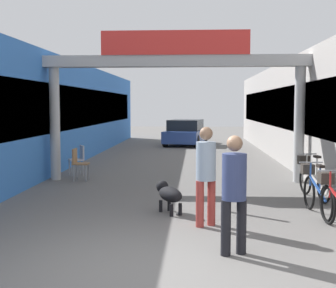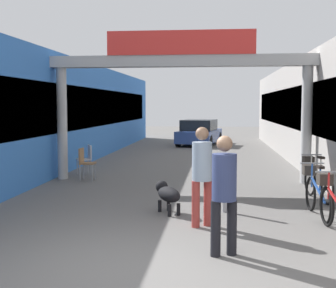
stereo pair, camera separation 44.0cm
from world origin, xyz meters
name	(u,v)px [view 1 (the left image)]	position (x,y,z in m)	size (l,w,h in m)	color
ground_plane	(151,270)	(0.00, 0.00, 0.00)	(80.00, 80.00, 0.00)	#605E5B
storefront_left	(40,113)	(-5.09, 11.00, 1.81)	(3.00, 26.00, 3.62)	blue
storefront_right	(325,113)	(5.09, 11.00, 1.81)	(3.00, 26.00, 3.62)	#9E9993
arcade_sign_gateway	(175,77)	(0.00, 6.99, 2.86)	(7.40, 0.47, 4.06)	#B2B2B2
pedestrian_with_dog	(206,170)	(0.74, 2.20, 0.98)	(0.47, 0.47, 1.72)	#99332D
pedestrian_companion	(234,187)	(1.09, 0.67, 0.95)	(0.44, 0.44, 1.67)	black
dog_on_leash	(169,194)	(0.04, 3.15, 0.38)	(0.67, 0.83, 0.60)	black
bicycle_blue_second	(316,191)	(2.86, 3.23, 0.44)	(0.46, 1.69, 0.98)	black
bicycle_silver_third	(312,178)	(3.19, 4.84, 0.44)	(0.46, 1.68, 0.98)	black
bollard_post_metal	(226,185)	(1.15, 3.34, 0.53)	(0.10, 0.10, 1.05)	gray
cafe_chair_wood_nearer	(78,161)	(-2.67, 6.89, 0.54)	(0.40, 0.40, 0.89)	gray
cafe_chair_aluminium_farther	(79,157)	(-2.91, 7.86, 0.54)	(0.54, 0.54, 0.89)	gray
parked_car_blue	(186,133)	(0.06, 18.79, 0.64)	(2.37, 4.23, 1.33)	#2D478C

